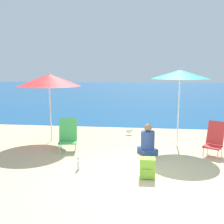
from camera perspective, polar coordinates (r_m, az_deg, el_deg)
The scene contains 10 objects.
ground_plane at distance 5.37m, azimuth 7.52°, elevation -15.43°, with size 60.00×60.00×0.00m, color #C6B284.
sea_water at distance 29.83m, azimuth 6.82°, elevation 5.03°, with size 60.00×40.00×0.01m.
beach_umbrella_teal at distance 7.50m, azimuth 15.29°, elevation 8.29°, with size 1.69×1.69×2.32m.
beach_umbrella_red at distance 8.07m, azimuth -14.15°, elevation 7.09°, with size 1.95×1.95×2.19m.
beach_chair_green at distance 7.21m, azimuth -10.03°, elevation -5.09°, with size 0.59×0.59×0.91m.
beach_chair_red at distance 7.24m, azimuth 22.36°, elevation -5.68°, with size 0.65×0.69×0.91m.
person_seated_near at distance 6.91m, azimuth 8.16°, elevation -6.81°, with size 0.57×0.61×0.84m.
backpack_lime at distance 5.46m, azimuth 8.10°, elevation -12.57°, with size 0.32×0.26×0.43m.
water_bottle at distance 5.89m, azimuth -7.70°, elevation -11.96°, with size 0.06×0.06×0.28m.
seagull at distance 8.88m, azimuth 3.97°, elevation -4.36°, with size 0.27×0.11×0.23m.
Camera 1 is at (-0.12, -4.88, 2.25)m, focal length 40.00 mm.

